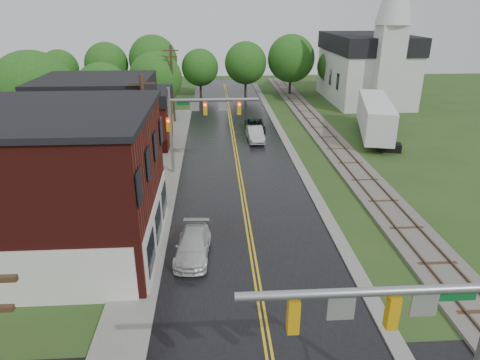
{
  "coord_description": "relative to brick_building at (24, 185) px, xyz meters",
  "views": [
    {
      "loc": [
        -2.03,
        -7.16,
        13.3
      ],
      "look_at": [
        -0.56,
        16.57,
        3.5
      ],
      "focal_mm": 32.0,
      "sensor_mm": 36.0,
      "label": 1
    }
  ],
  "objects": [
    {
      "name": "yellow_house",
      "position": [
        1.48,
        11.0,
        -0.95
      ],
      "size": [
        8.0,
        7.0,
        6.4
      ],
      "primitive_type": "cube",
      "color": "tan",
      "rests_on": "ground"
    },
    {
      "name": "utility_pole_b",
      "position": [
        5.68,
        7.0,
        0.57
      ],
      "size": [
        1.8,
        0.28,
        9.0
      ],
      "color": "#382616",
      "rests_on": "ground"
    },
    {
      "name": "curb_right",
      "position": [
        17.88,
        20.0,
        -4.15
      ],
      "size": [
        0.8,
        70.0,
        0.12
      ],
      "primitive_type": "cube",
      "color": "gray",
      "rests_on": "ground"
    },
    {
      "name": "sedan_silver",
      "position": [
        14.7,
        20.7,
        -3.42
      ],
      "size": [
        1.73,
        4.51,
        1.47
      ],
      "primitive_type": "imported",
      "rotation": [
        0.0,
        0.0,
        0.04
      ],
      "color": "#B5B4B9",
      "rests_on": "ground"
    },
    {
      "name": "railroad",
      "position": [
        22.48,
        20.0,
        -4.05
      ],
      "size": [
        3.2,
        80.0,
        0.3
      ],
      "color": "#59544C",
      "rests_on": "ground"
    },
    {
      "name": "traffic_signal_near",
      "position": [
        15.96,
        -13.0,
        0.82
      ],
      "size": [
        7.34,
        0.3,
        7.2
      ],
      "color": "gray",
      "rests_on": "ground"
    },
    {
      "name": "tree_left_c",
      "position": [
        -1.36,
        24.9,
        0.36
      ],
      "size": [
        6.0,
        6.0,
        7.65
      ],
      "color": "black",
      "rests_on": "ground"
    },
    {
      "name": "darkred_building",
      "position": [
        2.48,
        20.0,
        -1.95
      ],
      "size": [
        7.0,
        6.0,
        4.4
      ],
      "primitive_type": "cube",
      "color": "#3F0F0C",
      "rests_on": "ground"
    },
    {
      "name": "tree_left_e",
      "position": [
        3.64,
        30.9,
        0.66
      ],
      "size": [
        6.4,
        6.4,
        8.16
      ],
      "color": "black",
      "rests_on": "ground"
    },
    {
      "name": "main_road",
      "position": [
        12.48,
        15.0,
        -4.15
      ],
      "size": [
        10.0,
        90.0,
        0.02
      ],
      "primitive_type": "cube",
      "color": "black",
      "rests_on": "ground"
    },
    {
      "name": "sidewalk_left",
      "position": [
        6.28,
        10.0,
        -4.15
      ],
      "size": [
        2.4,
        50.0,
        0.12
      ],
      "primitive_type": "cube",
      "color": "gray",
      "rests_on": "ground"
    },
    {
      "name": "semi_trailer",
      "position": [
        27.48,
        21.22,
        -1.8
      ],
      "size": [
        5.83,
        12.99,
        3.98
      ],
      "color": "black",
      "rests_on": "ground"
    },
    {
      "name": "utility_pole_c",
      "position": [
        5.68,
        29.0,
        0.57
      ],
      "size": [
        1.8,
        0.28,
        9.0
      ],
      "color": "#382616",
      "rests_on": "ground"
    },
    {
      "name": "brick_building",
      "position": [
        0.0,
        0.0,
        0.0
      ],
      "size": [
        14.3,
        10.3,
        8.3
      ],
      "color": "#4E1510",
      "rests_on": "ground"
    },
    {
      "name": "church",
      "position": [
        32.48,
        38.74,
        1.68
      ],
      "size": [
        10.4,
        18.4,
        20.0
      ],
      "color": "silver",
      "rests_on": "ground"
    },
    {
      "name": "pickup_white",
      "position": [
        9.1,
        -1.15,
        -3.49
      ],
      "size": [
        2.14,
        4.64,
        1.32
      ],
      "primitive_type": "imported",
      "rotation": [
        0.0,
        0.0,
        -0.07
      ],
      "color": "silver",
      "rests_on": "ground"
    },
    {
      "name": "tree_left_b",
      "position": [
        -5.36,
        16.9,
        1.57
      ],
      "size": [
        7.6,
        7.6,
        9.69
      ],
      "color": "black",
      "rests_on": "ground"
    },
    {
      "name": "traffic_signal_far",
      "position": [
        9.01,
        12.0,
        0.82
      ],
      "size": [
        7.34,
        0.43,
        7.2
      ],
      "color": "gray",
      "rests_on": "ground"
    },
    {
      "name": "suv_dark",
      "position": [
        15.03,
        24.47,
        -3.52
      ],
      "size": [
        2.15,
        4.57,
        1.26
      ],
      "primitive_type": "imported",
      "rotation": [
        0.0,
        0.0,
        -0.01
      ],
      "color": "black",
      "rests_on": "ground"
    }
  ]
}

